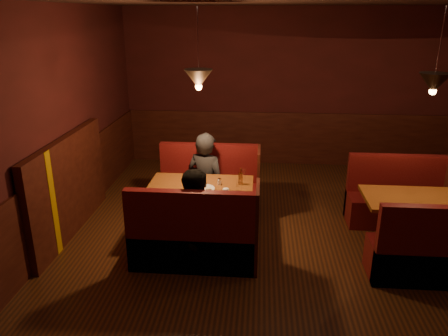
# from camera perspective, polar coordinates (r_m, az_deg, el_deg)

# --- Properties ---
(room) EXTENTS (6.02, 7.02, 2.92)m
(room) POSITION_cam_1_polar(r_m,az_deg,el_deg) (5.03, 6.61, -0.59)
(room) COLOR black
(room) RESTS_ON ground
(main_table) EXTENTS (1.33, 0.81, 0.93)m
(main_table) POSITION_cam_1_polar(r_m,az_deg,el_deg) (5.62, -2.91, -3.77)
(main_table) COLOR #5C3211
(main_table) RESTS_ON ground
(main_bench_far) EXTENTS (1.46, 0.52, 1.00)m
(main_bench_far) POSITION_cam_1_polar(r_m,az_deg,el_deg) (6.40, -1.85, -3.01)
(main_bench_far) COLOR #540A08
(main_bench_far) RESTS_ON ground
(main_bench_near) EXTENTS (1.46, 0.52, 1.00)m
(main_bench_near) POSITION_cam_1_polar(r_m,az_deg,el_deg) (5.05, -3.84, -9.58)
(main_bench_near) COLOR #540A08
(main_bench_near) RESTS_ON ground
(second_table) EXTENTS (1.20, 0.77, 0.68)m
(second_table) POSITION_cam_1_polar(r_m,az_deg,el_deg) (5.81, 23.51, -5.18)
(second_table) COLOR #5C3211
(second_table) RESTS_ON ground
(second_bench_far) EXTENTS (1.33, 0.50, 0.95)m
(second_bench_far) POSITION_cam_1_polar(r_m,az_deg,el_deg) (6.52, 21.62, -4.16)
(second_bench_far) COLOR #540A08
(second_bench_far) RESTS_ON ground
(second_bench_near) EXTENTS (1.33, 0.50, 0.95)m
(second_bench_near) POSITION_cam_1_polar(r_m,az_deg,el_deg) (5.30, 25.84, -10.37)
(second_bench_near) COLOR #540A08
(second_bench_near) RESTS_ON ground
(diner_a) EXTENTS (0.68, 0.56, 1.59)m
(diner_a) POSITION_cam_1_polar(r_m,az_deg,el_deg) (6.10, -2.39, 0.61)
(diner_a) COLOR black
(diner_a) RESTS_ON ground
(diner_b) EXTENTS (0.88, 0.78, 1.50)m
(diner_b) POSITION_cam_1_polar(r_m,az_deg,el_deg) (4.91, -3.38, -4.78)
(diner_b) COLOR black
(diner_b) RESTS_ON ground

